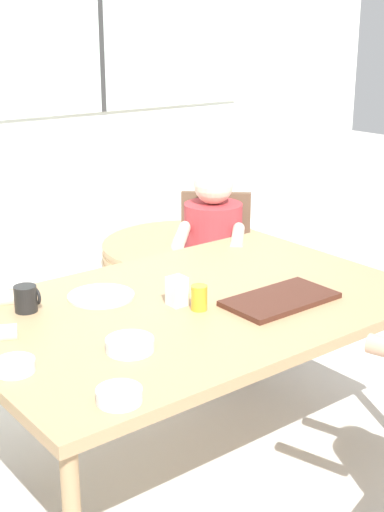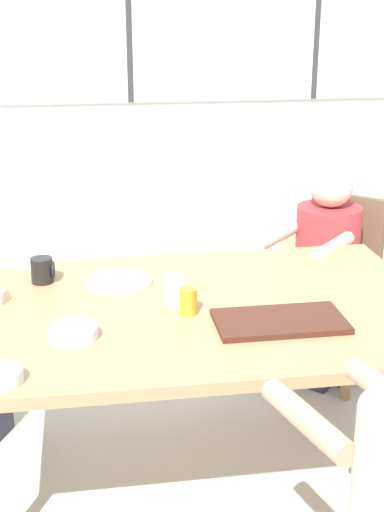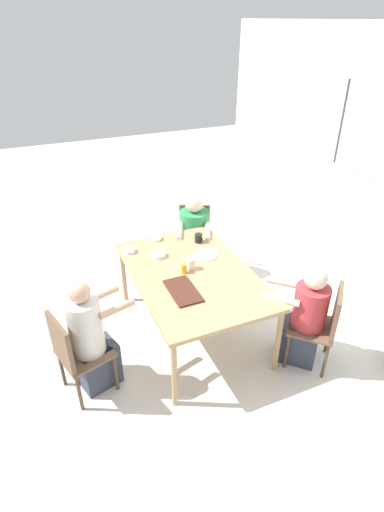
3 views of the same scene
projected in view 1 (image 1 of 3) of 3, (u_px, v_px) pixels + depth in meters
The scene contains 13 objects.
ground_plane at pixel (192, 471), 2.86m from camera, with size 16.00×16.00×0.00m, color beige.
dining_table at pixel (192, 315), 2.65m from camera, with size 1.68×1.09×0.73m.
chair_for_woman_green_shirt at pixel (214, 257), 3.89m from camera, with size 0.57×0.57×0.84m.
person_woman_green_shirt at pixel (212, 273), 3.74m from camera, with size 0.60×0.60×1.03m.
food_tray_dark at pixel (280, 299), 2.63m from camera, with size 0.42×0.23×0.02m.
coffee_mug at pixel (26, 298), 2.54m from camera, with size 0.09×0.08×0.10m.
juice_glass at pixel (199, 298), 2.55m from camera, with size 0.06×0.06×0.09m.
milk_carton_small at pixel (177, 291), 2.59m from camera, with size 0.06×0.06×0.11m.
bowl_white_shallow at pixel (15, 366), 2.11m from camera, with size 0.12×0.12×0.04m.
bowl_cereal at pixel (130, 345), 2.24m from camera, with size 0.15×0.15×0.04m.
bowl_fruit at pixel (119, 395), 1.94m from camera, with size 0.13×0.13×0.04m.
plate_tortillas at pixel (101, 296), 2.68m from camera, with size 0.25×0.25×0.01m.
folded_table_stack at pixel (187, 254), 5.25m from camera, with size 1.25×1.25×0.18m.
Camera 1 is at (-1.51, -1.93, 1.72)m, focal length 50.00 mm.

